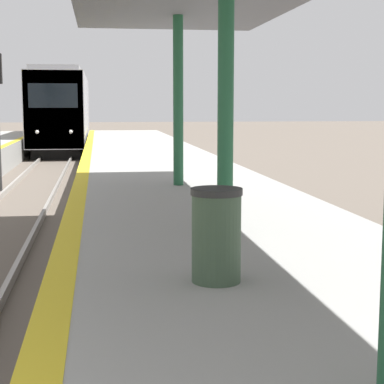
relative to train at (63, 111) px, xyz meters
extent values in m
cube|color=black|center=(0.00, 0.07, -2.01)|extent=(2.38, 14.80, 0.55)
cube|color=#99999E|center=(0.00, 0.07, 0.12)|extent=(2.79, 16.44, 3.71)
cube|color=red|center=(0.00, -8.07, 0.12)|extent=(2.74, 0.16, 3.64)
cube|color=black|center=(0.00, -8.13, 0.77)|extent=(2.24, 0.06, 1.11)
cube|color=gray|center=(0.00, 0.07, 2.09)|extent=(2.38, 15.62, 0.24)
sphere|color=white|center=(-0.77, -8.13, -0.90)|extent=(0.18, 0.18, 0.18)
sphere|color=white|center=(0.77, -8.13, -0.90)|extent=(0.18, 0.18, 0.18)
cylinder|color=#1E5133|center=(3.61, -30.71, 0.40)|extent=(0.20, 0.20, 3.32)
cylinder|color=#1E5133|center=(3.61, -25.94, 0.40)|extent=(0.20, 0.20, 3.32)
cylinder|color=#384C38|center=(3.07, -33.04, -0.86)|extent=(0.44, 0.44, 0.79)
cylinder|color=#262626|center=(3.07, -33.04, -0.44)|extent=(0.47, 0.47, 0.06)
camera|label=1|loc=(2.03, -38.60, 0.33)|focal=60.00mm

